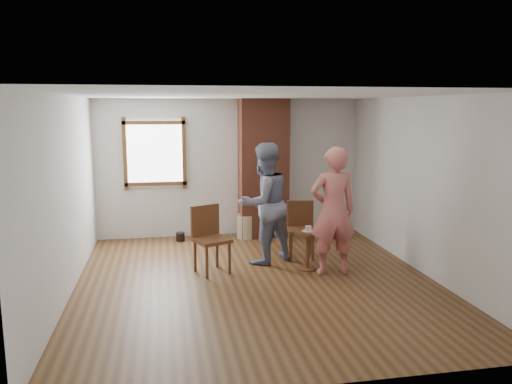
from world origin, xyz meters
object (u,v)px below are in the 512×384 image
Objects in this scene: side_table at (307,244)px; person_pink at (333,211)px; man at (264,203)px; dining_chair_right at (301,226)px; dining_chair_left at (209,235)px; stoneware_crock at (246,226)px.

person_pink is at bearing -35.66° from side_table.
man is 1.01× the size of person_pink.
person_pink is at bearing -65.58° from dining_chair_right.
dining_chair_left is 1.66× the size of side_table.
dining_chair_right is at bearing -75.05° from person_pink.
man is (-0.57, 0.50, 0.55)m from side_table.
man reaches higher than person_pink.
side_table is (1.47, -0.20, -0.16)m from dining_chair_left.
dining_chair_right is 0.49× the size of person_pink.
dining_chair_right is 0.80m from man.
dining_chair_right is 1.02m from person_pink.
person_pink reaches higher than stoneware_crock.
person_pink is (0.88, -0.72, -0.01)m from man.
side_table is 0.32× the size of man.
stoneware_crock is 1.54m from dining_chair_right.
dining_chair_right is (0.69, -1.35, 0.29)m from stoneware_crock.
person_pink is (0.23, -0.90, 0.43)m from dining_chair_right.
man is at bearing 138.83° from side_table.
dining_chair_right is at bearing -5.76° from dining_chair_left.
dining_chair_right is (1.55, 0.48, -0.04)m from dining_chair_left.
side_table is 0.93m from man.
dining_chair_left is at bearing 172.42° from side_table.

